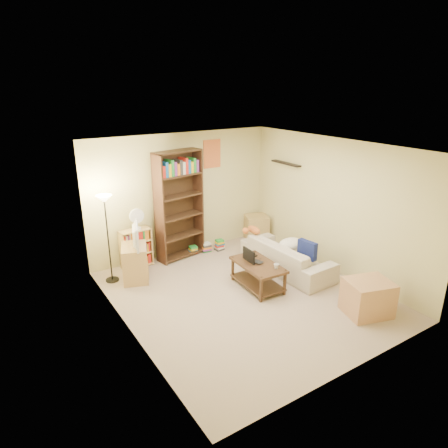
% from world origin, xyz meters
% --- Properties ---
extents(room, '(4.50, 4.54, 2.52)m').
position_xyz_m(room, '(0.00, 0.01, 1.62)').
color(room, tan).
rests_on(room, ground).
extents(sofa, '(2.00, 0.90, 0.57)m').
position_xyz_m(sofa, '(1.24, 0.36, 0.28)').
color(sofa, '#BFB19F').
rests_on(sofa, ground).
extents(navy_pillow, '(0.16, 0.39, 0.34)m').
position_xyz_m(navy_pillow, '(1.34, -0.05, 0.54)').
color(navy_pillow, navy).
rests_on(navy_pillow, sofa).
extents(cream_blanket, '(0.52, 0.37, 0.22)m').
position_xyz_m(cream_blanket, '(1.37, 0.42, 0.49)').
color(cream_blanket, white).
rests_on(cream_blanket, sofa).
extents(tabby_cat, '(0.45, 0.17, 0.15)m').
position_xyz_m(tabby_cat, '(0.96, 1.10, 0.64)').
color(tabby_cat, '#C9662A').
rests_on(tabby_cat, sofa).
extents(coffee_table, '(0.62, 1.05, 0.46)m').
position_xyz_m(coffee_table, '(0.35, 0.11, 0.30)').
color(coffee_table, '#412A19').
rests_on(coffee_table, ground).
extents(laptop, '(0.45, 0.40, 0.03)m').
position_xyz_m(laptop, '(0.39, 0.23, 0.47)').
color(laptop, black).
rests_on(laptop, coffee_table).
extents(laptop_screen, '(0.03, 0.34, 0.23)m').
position_xyz_m(laptop_screen, '(0.24, 0.23, 0.59)').
color(laptop_screen, white).
rests_on(laptop_screen, laptop).
extents(mug, '(0.12, 0.12, 0.08)m').
position_xyz_m(mug, '(0.49, -0.21, 0.50)').
color(mug, silver).
rests_on(mug, coffee_table).
extents(tv_remote, '(0.10, 0.19, 0.02)m').
position_xyz_m(tv_remote, '(0.48, 0.45, 0.47)').
color(tv_remote, black).
rests_on(tv_remote, coffee_table).
extents(tv_stand, '(0.62, 0.72, 0.65)m').
position_xyz_m(tv_stand, '(-1.34, 1.55, 0.33)').
color(tv_stand, tan).
rests_on(tv_stand, ground).
extents(television, '(0.78, 0.56, 0.41)m').
position_xyz_m(television, '(-1.34, 1.55, 0.86)').
color(television, black).
rests_on(television, tv_stand).
extents(tall_bookshelf, '(1.03, 0.50, 2.20)m').
position_xyz_m(tall_bookshelf, '(-0.18, 2.02, 1.16)').
color(tall_bookshelf, '#3D2317').
rests_on(tall_bookshelf, ground).
extents(short_bookshelf, '(0.62, 0.28, 0.77)m').
position_xyz_m(short_bookshelf, '(-1.13, 2.05, 0.39)').
color(short_bookshelf, tan).
rests_on(short_bookshelf, ground).
extents(desk_fan, '(0.28, 0.15, 0.42)m').
position_xyz_m(desk_fan, '(-1.08, 2.01, 1.01)').
color(desk_fan, white).
rests_on(desk_fan, short_bookshelf).
extents(floor_lamp, '(0.27, 0.27, 1.61)m').
position_xyz_m(floor_lamp, '(-1.73, 1.74, 1.28)').
color(floor_lamp, black).
rests_on(floor_lamp, ground).
extents(side_table, '(0.64, 0.64, 0.56)m').
position_xyz_m(side_table, '(1.72, 1.97, 0.28)').
color(side_table, tan).
rests_on(side_table, ground).
extents(end_cabinet, '(0.80, 0.72, 0.55)m').
position_xyz_m(end_cabinet, '(1.27, -1.48, 0.28)').
color(end_cabinet, tan).
rests_on(end_cabinet, ground).
extents(book_stacks, '(0.77, 0.29, 0.23)m').
position_xyz_m(book_stacks, '(0.42, 1.94, 0.10)').
color(book_stacks, red).
rests_on(book_stacks, ground).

